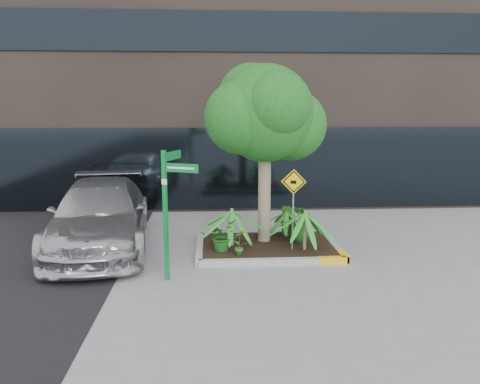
{
  "coord_description": "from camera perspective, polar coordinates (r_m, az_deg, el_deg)",
  "views": [
    {
      "loc": [
        -1.11,
        -10.34,
        3.4
      ],
      "look_at": [
        -0.45,
        0.2,
        1.43
      ],
      "focal_mm": 35.0,
      "sensor_mm": 36.0,
      "label": 1
    }
  ],
  "objects": [
    {
      "name": "cattle_sign",
      "position": [
        10.6,
        6.52,
        -0.41
      ],
      "size": [
        0.56,
        0.18,
        1.84
      ],
      "rotation": [
        0.0,
        0.0,
        -0.21
      ],
      "color": "slate",
      "rests_on": "ground"
    },
    {
      "name": "tree",
      "position": [
        11.03,
        3.07,
        9.55
      ],
      "size": [
        2.93,
        2.6,
        4.39
      ],
      "color": "gray",
      "rests_on": "ground"
    },
    {
      "name": "street_sign_post",
      "position": [
        9.09,
        -8.71,
        -1.08
      ],
      "size": [
        0.71,
        0.94,
        2.56
      ],
      "rotation": [
        0.0,
        0.0,
        -0.4
      ],
      "color": "#0B8130",
      "rests_on": "ground"
    },
    {
      "name": "ground",
      "position": [
        10.94,
        2.45,
        -7.55
      ],
      "size": [
        80.0,
        80.0,
        0.0
      ],
      "primitive_type": "plane",
      "color": "gray",
      "rests_on": "ground"
    },
    {
      "name": "palm_back",
      "position": [
        11.71,
        5.73,
        -2.41
      ],
      "size": [
        0.76,
        0.76,
        0.84
      ],
      "color": "gray",
      "rests_on": "ground"
    },
    {
      "name": "shrub_c",
      "position": [
        10.26,
        -0.08,
        -6.14
      ],
      "size": [
        0.45,
        0.45,
        0.6
      ],
      "primitive_type": "imported",
      "rotation": [
        0.0,
        0.0,
        3.84
      ],
      "color": "#30611E",
      "rests_on": "planter"
    },
    {
      "name": "parked_car",
      "position": [
        11.82,
        -16.65,
        -2.68
      ],
      "size": [
        2.79,
        5.61,
        1.56
      ],
      "primitive_type": "imported",
      "rotation": [
        0.0,
        0.0,
        0.11
      ],
      "color": "silver",
      "rests_on": "ground"
    },
    {
      "name": "planter",
      "position": [
        11.2,
        3.49,
        -6.59
      ],
      "size": [
        3.35,
        2.36,
        0.15
      ],
      "color": "#9E9E99",
      "rests_on": "ground"
    },
    {
      "name": "shrub_d",
      "position": [
        11.84,
        5.88,
        -3.42
      ],
      "size": [
        0.58,
        0.58,
        0.8
      ],
      "primitive_type": "imported",
      "rotation": [
        0.0,
        0.0,
        5.11
      ],
      "color": "#276A1E",
      "rests_on": "planter"
    },
    {
      "name": "palm_left",
      "position": [
        10.86,
        -0.99,
        -2.31
      ],
      "size": [
        1.0,
        1.0,
        1.11
      ],
      "color": "gray",
      "rests_on": "ground"
    },
    {
      "name": "shrub_b",
      "position": [
        11.38,
        7.42,
        -3.87
      ],
      "size": [
        0.68,
        0.68,
        0.86
      ],
      "primitive_type": "imported",
      "rotation": [
        0.0,
        0.0,
        2.38
      ],
      "color": "#246E21",
      "rests_on": "planter"
    },
    {
      "name": "palm_front",
      "position": [
        10.65,
        7.97,
        -2.52
      ],
      "size": [
        1.03,
        1.03,
        1.15
      ],
      "color": "gray",
      "rests_on": "ground"
    },
    {
      "name": "shrub_a",
      "position": [
        10.6,
        -2.26,
        -5.32
      ],
      "size": [
        0.88,
        0.88,
        0.7
      ],
      "primitive_type": "imported",
      "rotation": [
        0.0,
        0.0,
        0.97
      ],
      "color": "#185619",
      "rests_on": "planter"
    }
  ]
}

